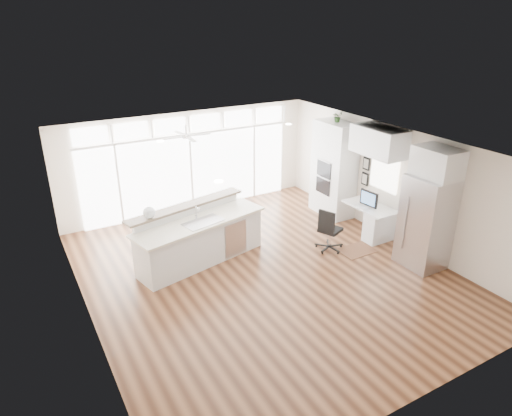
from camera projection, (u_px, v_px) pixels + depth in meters
floor at (265, 273)px, 9.60m from camera, size 7.00×8.00×0.02m
ceiling at (266, 148)px, 8.53m from camera, size 7.00×8.00×0.02m
wall_back at (189, 162)px, 12.25m from camera, size 7.00×0.04×2.70m
wall_front at (425, 324)px, 5.87m from camera, size 7.00×0.04×2.70m
wall_left at (82, 257)px, 7.47m from camera, size 0.04×8.00×2.70m
wall_right at (394, 184)px, 10.66m from camera, size 0.04×8.00×2.70m
glass_wall at (191, 173)px, 12.32m from camera, size 5.80×0.06×2.08m
transom_row at (188, 124)px, 11.80m from camera, size 5.90×0.06×0.40m
desk_window at (384, 173)px, 10.80m from camera, size 0.04×0.85×0.85m
ceiling_fan at (186, 132)px, 10.62m from camera, size 1.16×1.16×0.32m
recessed_lights at (261, 147)px, 8.70m from camera, size 3.40×3.00×0.02m
oven_cabinet at (334, 169)px, 11.98m from camera, size 0.64×1.20×2.50m
desk_nook at (369, 220)px, 11.11m from camera, size 0.72×1.30×0.76m
upper_cabinets at (379, 141)px, 10.35m from camera, size 0.64×1.30×0.64m
refrigerator at (426, 222)px, 9.54m from camera, size 0.76×0.90×2.00m
fridge_cabinet at (438, 162)px, 9.06m from camera, size 0.64×0.90×0.60m
framed_photos at (366, 171)px, 11.35m from camera, size 0.06×0.22×0.80m
kitchen_island at (201, 236)px, 9.83m from camera, size 3.18×1.77×1.19m
rug at (357, 250)px, 10.49m from camera, size 0.81×0.59×0.01m
office_chair at (330, 229)px, 10.35m from camera, size 0.68×0.65×1.02m
fishbowl at (149, 212)px, 9.23m from camera, size 0.29×0.29×0.25m
monitor at (369, 198)px, 10.84m from camera, size 0.14×0.51×0.42m
keyboard at (363, 208)px, 10.84m from camera, size 0.14×0.31×0.02m
potted_plant at (337, 118)px, 11.45m from camera, size 0.29×0.31×0.22m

